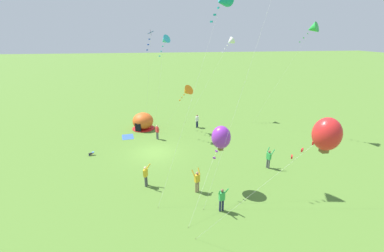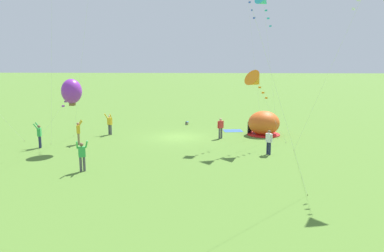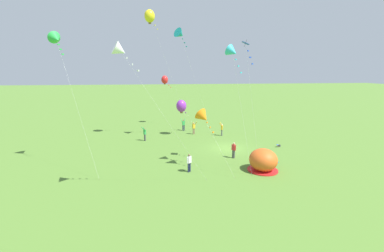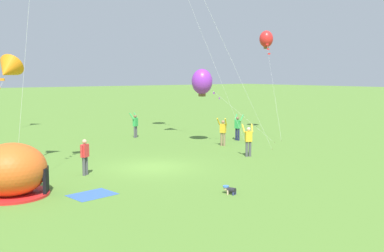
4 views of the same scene
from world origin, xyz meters
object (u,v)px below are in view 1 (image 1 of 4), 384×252
Objects in this scene: person_watching_sky at (157,131)px; kite_green at (312,28)px; person_flying_kite at (222,198)px; kite_teal at (222,0)px; person_with_toddler at (197,180)px; kite_orange at (187,91)px; toddler_crawling at (91,154)px; popup_tent at (143,121)px; person_arms_raised at (146,175)px; kite_blue at (150,39)px; kite_cyan at (165,40)px; kite_white at (230,42)px; person_center_field at (269,158)px; person_far_back at (197,120)px; kite_red at (327,134)px; kite_purple at (221,137)px.

person_watching_sky is 0.14× the size of kite_green.
person_flying_kite is 13.58m from kite_teal.
kite_orange is at bearing 175.72° from person_with_toddler.
person_watching_sky is at bearing 115.71° from toddler_crawling.
popup_tent reaches higher than person_arms_raised.
kite_blue is (-5.28, 6.37, 10.76)m from toddler_crawling.
person_flying_kite is 19.33m from kite_cyan.
kite_teal is (-1.03, 5.94, 12.63)m from person_arms_raised.
kite_white is (-15.70, 5.44, -3.17)m from kite_teal.
person_arms_raised is 0.16× the size of kite_blue.
kite_teal is at bearing -19.11° from kite_white.
person_watching_sky is 16.03m from kite_teal.
kite_blue reaches higher than toddler_crawling.
person_watching_sky is at bearing -130.54° from person_center_field.
kite_green is (4.44, 18.59, 10.98)m from popup_tent.
kite_cyan is (0.17, -3.82, 9.77)m from person_far_back.
popup_tent is at bearing -94.88° from person_far_back.
popup_tent is at bearing -163.31° from person_with_toddler.
popup_tent is at bearing 144.62° from toddler_crawling.
kite_red is at bearing 7.62° from kite_orange.
kite_purple reaches higher than person_flying_kite.
person_center_field is 1.00× the size of person_flying_kite.
kite_green is (-12.81, 12.90, 10.98)m from person_flying_kite.
kite_teal reaches higher than kite_orange.
kite_orange is 0.52× the size of kite_white.
kite_green is 2.20× the size of kite_orange.
person_flying_kite reaches higher than toddler_crawling.
person_watching_sky is 11.31m from person_with_toddler.
kite_orange is at bearing -150.68° from person_center_field.
kite_white is at bearing 124.86° from person_watching_sky.
kite_orange is (-13.31, 1.00, 3.97)m from person_with_toddler.
kite_orange is at bearing -174.29° from kite_teal.
toddler_crawling is 7.42m from person_watching_sky.
person_center_field is 0.37× the size of kite_purple.
kite_purple is at bearing -65.37° from person_center_field.
person_center_field is at bearing -2.09° from kite_white.
kite_red is (22.16, 1.41, 6.68)m from person_far_back.
person_with_toddler is 21.78m from kite_white.
kite_teal is (11.75, -0.35, 12.66)m from person_far_back.
person_watching_sky is at bearing 173.30° from person_arms_raised.
kite_teal is 1.73× the size of kite_red.
person_arms_raised is at bearing -4.16° from kite_blue.
kite_cyan reaches higher than person_watching_sky.
kite_purple reaches higher than toddler_crawling.
kite_red reaches higher than person_flying_kite.
toddler_crawling is 0.07× the size of kite_red.
person_with_toddler and person_flying_kite have the same top height.
kite_teal reaches higher than person_flying_kite.
kite_cyan reaches higher than person_arms_raised.
kite_purple is (2.08, -0.26, -9.37)m from kite_teal.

